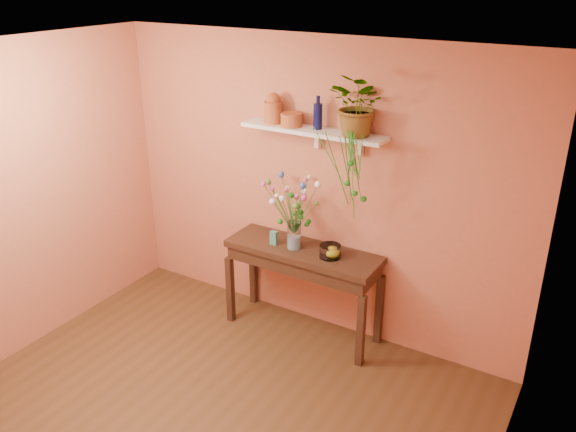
% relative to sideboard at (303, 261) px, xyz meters
% --- Properties ---
extents(room, '(4.04, 4.04, 2.70)m').
position_rel_sideboard_xyz_m(room, '(-0.04, -1.75, 0.61)').
color(room, '#4E311B').
rests_on(room, ground).
extents(sideboard, '(1.43, 0.46, 0.87)m').
position_rel_sideboard_xyz_m(sideboard, '(0.00, 0.00, 0.00)').
color(sideboard, '#3C2417').
rests_on(sideboard, ground).
extents(wall_shelf, '(1.30, 0.24, 0.19)m').
position_rel_sideboard_xyz_m(wall_shelf, '(0.02, 0.12, 1.17)').
color(wall_shelf, white).
rests_on(wall_shelf, room).
extents(terracotta_jug, '(0.19, 0.19, 0.26)m').
position_rel_sideboard_xyz_m(terracotta_jug, '(-0.38, 0.13, 1.32)').
color(terracotta_jug, '#A85328').
rests_on(terracotta_jug, wall_shelf).
extents(terracotta_pot, '(0.22, 0.22, 0.11)m').
position_rel_sideboard_xyz_m(terracotta_pot, '(-0.19, 0.11, 1.25)').
color(terracotta_pot, '#A85328').
rests_on(terracotta_pot, wall_shelf).
extents(blue_bottle, '(0.09, 0.09, 0.28)m').
position_rel_sideboard_xyz_m(blue_bottle, '(0.05, 0.14, 1.31)').
color(blue_bottle, '#0A0D38').
rests_on(blue_bottle, wall_shelf).
extents(spider_plant, '(0.56, 0.53, 0.50)m').
position_rel_sideboard_xyz_m(spider_plant, '(0.44, 0.10, 1.45)').
color(spider_plant, '#176815').
rests_on(spider_plant, wall_shelf).
extents(plant_fronds, '(0.48, 0.29, 0.74)m').
position_rel_sideboard_xyz_m(plant_fronds, '(0.47, -0.06, 0.94)').
color(plant_fronds, '#176815').
rests_on(plant_fronds, wall_shelf).
extents(glass_vase, '(0.12, 0.12, 0.26)m').
position_rel_sideboard_xyz_m(glass_vase, '(-0.08, -0.03, 0.23)').
color(glass_vase, white).
rests_on(glass_vase, sideboard).
extents(bouquet, '(0.53, 0.49, 0.52)m').
position_rel_sideboard_xyz_m(bouquet, '(-0.09, -0.02, 0.59)').
color(bouquet, '#386B28').
rests_on(bouquet, glass_vase).
extents(glass_bowl, '(0.19, 0.19, 0.11)m').
position_rel_sideboard_xyz_m(glass_bowl, '(0.28, -0.02, 0.18)').
color(glass_bowl, white).
rests_on(glass_bowl, sideboard).
extents(lemon, '(0.08, 0.08, 0.08)m').
position_rel_sideboard_xyz_m(lemon, '(0.30, -0.02, 0.17)').
color(lemon, yellow).
rests_on(lemon, glass_bowl).
extents(carton, '(0.07, 0.05, 0.13)m').
position_rel_sideboard_xyz_m(carton, '(-0.27, -0.06, 0.19)').
color(carton, '#32667E').
rests_on(carton, sideboard).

